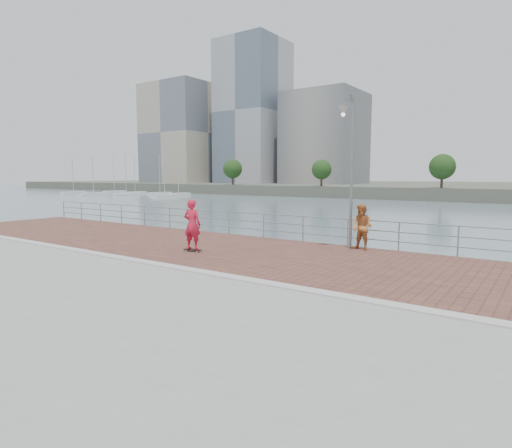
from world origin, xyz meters
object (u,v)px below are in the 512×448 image
Objects in this scene: skateboarder at (192,224)px; bystander at (362,227)px; guardrail at (325,227)px; street_lamp at (348,144)px.

skateboarder is 1.07× the size of bystander.
guardrail is 1.98m from bystander.
street_lamp reaches higher than skateboarder.
skateboarder reaches higher than bystander.
skateboarder reaches higher than guardrail.
skateboarder is (-4.51, -3.71, -2.96)m from street_lamp.
guardrail is 3.69m from street_lamp.
street_lamp is at bearing -152.44° from skateboarder.
street_lamp is at bearing -34.15° from guardrail.
street_lamp is 6.55m from skateboarder.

